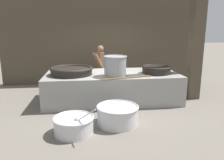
{
  "coord_description": "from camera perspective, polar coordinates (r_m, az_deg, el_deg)",
  "views": [
    {
      "loc": [
        -0.77,
        -6.37,
        2.09
      ],
      "look_at": [
        0.0,
        0.0,
        0.63
      ],
      "focal_mm": 35.0,
      "sensor_mm": 36.0,
      "label": 1
    }
  ],
  "objects": [
    {
      "name": "hearth_platform",
      "position": [
        6.63,
        -0.0,
        -1.78
      ],
      "size": [
        3.93,
        1.78,
        0.84
      ],
      "color": "gray",
      "rests_on": "ground_plane"
    },
    {
      "name": "back_wall",
      "position": [
        8.82,
        -1.94,
        13.59
      ],
      "size": [
        7.98,
        0.24,
        4.43
      ],
      "primitive_type": "cube",
      "color": "#4C4233",
      "rests_on": "ground_plane"
    },
    {
      "name": "stock_pot",
      "position": [
        6.05,
        0.85,
        3.76
      ],
      "size": [
        0.65,
        0.65,
        0.57
      ],
      "color": "gray",
      "rests_on": "hearth_platform"
    },
    {
      "name": "giant_wok_far",
      "position": [
        6.61,
        11.49,
        2.74
      ],
      "size": [
        0.86,
        0.86,
        0.22
      ],
      "color": "black",
      "rests_on": "hearth_platform"
    },
    {
      "name": "ground_plane",
      "position": [
        6.75,
        -0.0,
        -5.24
      ],
      "size": [
        60.0,
        60.0,
        0.0
      ],
      "primitive_type": "plane",
      "color": "slate"
    },
    {
      "name": "cook",
      "position": [
        7.69,
        -3.04,
        3.58
      ],
      "size": [
        0.41,
        0.61,
        1.59
      ],
      "rotation": [
        0.0,
        0.0,
        3.3
      ],
      "color": "brown",
      "rests_on": "ground_plane"
    },
    {
      "name": "support_pillar",
      "position": [
        7.12,
        21.4,
        12.93
      ],
      "size": [
        0.35,
        0.35,
        4.43
      ],
      "primitive_type": "cube",
      "color": "#4C4233",
      "rests_on": "ground_plane"
    },
    {
      "name": "stirring_paddle",
      "position": [
        5.84,
        4.32,
        0.61
      ],
      "size": [
        1.41,
        0.41,
        0.04
      ],
      "rotation": [
        0.0,
        0.0,
        0.24
      ],
      "color": "brown",
      "rests_on": "hearth_platform"
    },
    {
      "name": "giant_wok_near",
      "position": [
        6.41,
        -10.51,
        2.44
      ],
      "size": [
        1.23,
        1.23,
        0.22
      ],
      "color": "black",
      "rests_on": "hearth_platform"
    },
    {
      "name": "prep_bowl_vegetables",
      "position": [
        4.67,
        -9.95,
        -11.33
      ],
      "size": [
        0.87,
        0.95,
        0.71
      ],
      "color": "silver",
      "rests_on": "ground_plane"
    },
    {
      "name": "prep_bowl_meat",
      "position": [
        5.01,
        1.43,
        -8.89
      ],
      "size": [
        0.96,
        0.96,
        0.44
      ],
      "color": "silver",
      "rests_on": "ground_plane"
    }
  ]
}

